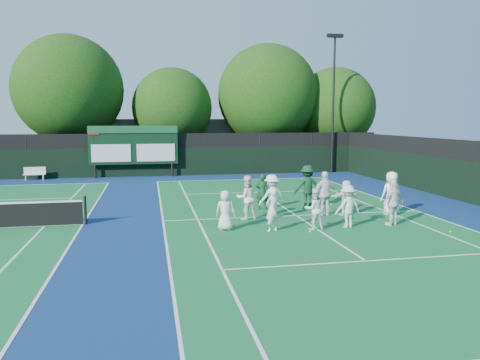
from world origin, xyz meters
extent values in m
plane|color=#1A3B10|center=(0.00, 0.00, 0.00)|extent=(120.00, 120.00, 0.00)
cube|color=navy|center=(-6.00, 1.00, 0.00)|extent=(34.00, 32.00, 0.01)
cube|color=#135F2F|center=(0.00, 1.00, 0.01)|extent=(10.97, 23.77, 0.00)
cube|color=silver|center=(0.00, 12.88, 0.01)|extent=(10.97, 0.08, 0.00)
cube|color=silver|center=(-5.49, 1.00, 0.01)|extent=(0.08, 23.77, 0.00)
cube|color=silver|center=(5.49, 1.00, 0.01)|extent=(0.08, 23.77, 0.00)
cube|color=silver|center=(-4.12, 1.00, 0.01)|extent=(0.08, 23.77, 0.00)
cube|color=silver|center=(4.12, 1.00, 0.01)|extent=(0.08, 23.77, 0.00)
cube|color=silver|center=(0.00, -5.40, 0.01)|extent=(8.23, 0.08, 0.00)
cube|color=silver|center=(0.00, 7.40, 0.01)|extent=(8.23, 0.08, 0.00)
cube|color=silver|center=(0.00, 1.00, 0.01)|extent=(0.08, 12.80, 0.00)
cube|color=silver|center=(-14.00, 12.88, 0.01)|extent=(10.97, 0.08, 0.00)
cube|color=silver|center=(-8.52, 1.00, 0.01)|extent=(0.08, 23.77, 0.00)
cube|color=silver|center=(-9.88, 1.00, 0.01)|extent=(0.08, 23.77, 0.00)
cube|color=black|center=(-6.00, 16.00, 1.00)|extent=(34.00, 0.08, 2.00)
cube|color=black|center=(-6.00, 16.00, 2.50)|extent=(34.00, 0.05, 1.00)
cylinder|color=black|center=(-9.60, 15.60, 1.75)|extent=(0.16, 0.16, 3.50)
cylinder|color=black|center=(-4.40, 15.60, 1.75)|extent=(0.16, 0.16, 3.50)
cube|color=black|center=(-7.00, 15.60, 2.20)|extent=(6.00, 0.15, 2.60)
cube|color=#144928|center=(-7.00, 15.50, 3.30)|extent=(6.00, 0.05, 0.50)
cube|color=silver|center=(-8.50, 15.50, 1.70)|extent=(2.60, 0.04, 1.20)
cube|color=silver|center=(-5.50, 15.50, 1.70)|extent=(2.60, 0.04, 1.20)
cube|color=#A4140D|center=(-9.60, 15.50, 3.20)|extent=(0.70, 0.04, 0.50)
cube|color=slate|center=(-2.00, 24.00, 2.00)|extent=(18.00, 6.00, 4.00)
cylinder|color=black|center=(7.50, 15.70, 5.00)|extent=(0.16, 0.16, 10.00)
cube|color=black|center=(7.50, 15.70, 10.00)|extent=(1.20, 0.30, 0.25)
cylinder|color=black|center=(-8.40, 1.00, 0.55)|extent=(0.10, 0.10, 1.10)
cube|color=silver|center=(-13.42, 15.30, 0.38)|extent=(1.37, 0.44, 0.05)
cube|color=silver|center=(-13.42, 15.44, 0.63)|extent=(1.35, 0.14, 0.45)
cube|color=silver|center=(-13.96, 15.30, 0.18)|extent=(0.07, 0.32, 0.36)
cube|color=silver|center=(-12.88, 15.30, 0.18)|extent=(0.07, 0.32, 0.36)
cylinder|color=black|center=(-11.68, 19.50, 1.59)|extent=(0.44, 0.44, 3.19)
sphere|color=#13370C|center=(-11.68, 19.50, 6.17)|extent=(7.95, 7.95, 7.95)
sphere|color=#13370C|center=(-11.08, 19.80, 5.38)|extent=(5.57, 5.57, 5.57)
cylinder|color=black|center=(-4.11, 19.50, 1.28)|extent=(0.44, 0.44, 2.56)
sphere|color=#13370C|center=(-4.11, 19.50, 4.86)|extent=(6.14, 6.14, 6.14)
sphere|color=#13370C|center=(-3.51, 19.80, 4.25)|extent=(4.30, 4.30, 4.30)
cylinder|color=black|center=(3.46, 19.50, 1.46)|extent=(0.44, 0.44, 2.91)
sphere|color=#13370C|center=(3.46, 19.50, 5.92)|extent=(8.01, 8.01, 8.01)
sphere|color=#13370C|center=(4.06, 19.80, 5.11)|extent=(5.61, 5.61, 5.61)
cylinder|color=black|center=(9.20, 19.50, 1.23)|extent=(0.44, 0.44, 2.45)
sphere|color=#13370C|center=(9.20, 19.50, 4.92)|extent=(6.59, 6.59, 6.59)
sphere|color=#13370C|center=(9.80, 19.80, 4.27)|extent=(4.61, 4.61, 4.61)
sphere|color=#CCD819|center=(-0.40, -1.84, 0.03)|extent=(0.07, 0.07, 0.07)
sphere|color=#CCD819|center=(2.26, 0.83, 0.03)|extent=(0.07, 0.07, 0.07)
sphere|color=#CCD819|center=(4.48, -2.83, 0.03)|extent=(0.07, 0.07, 0.07)
sphere|color=#CCD819|center=(2.37, 3.04, 0.03)|extent=(0.07, 0.07, 0.07)
sphere|color=#CCD819|center=(3.79, 1.69, 0.03)|extent=(0.07, 0.07, 0.07)
imported|color=silver|center=(-3.30, -0.92, 0.73)|extent=(0.83, 0.68, 1.46)
imported|color=white|center=(-1.68, -1.41, 0.77)|extent=(0.67, 0.57, 1.55)
imported|color=white|center=(-0.11, -1.45, 0.76)|extent=(0.75, 0.59, 1.53)
imported|color=silver|center=(1.22, -1.36, 0.80)|extent=(1.13, 0.79, 1.60)
imported|color=white|center=(3.03, -1.39, 0.87)|extent=(1.11, 0.76, 1.75)
imported|color=white|center=(-2.18, 0.71, 0.89)|extent=(0.95, 0.79, 1.77)
imported|color=white|center=(-1.11, 0.77, 0.89)|extent=(1.29, 0.97, 1.78)
imported|color=white|center=(1.19, 0.85, 0.93)|extent=(1.14, 0.58, 1.86)
imported|color=white|center=(2.07, 0.71, 0.74)|extent=(1.42, 0.59, 1.49)
imported|color=white|center=(4.00, 0.50, 0.91)|extent=(0.93, 0.65, 1.83)
imported|color=#103A1C|center=(-1.06, 2.65, 0.79)|extent=(0.65, 0.51, 1.59)
imported|color=#0E361C|center=(1.05, 2.67, 0.97)|extent=(1.25, 0.73, 1.94)
camera|label=1|loc=(-5.95, -17.31, 4.01)|focal=35.00mm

